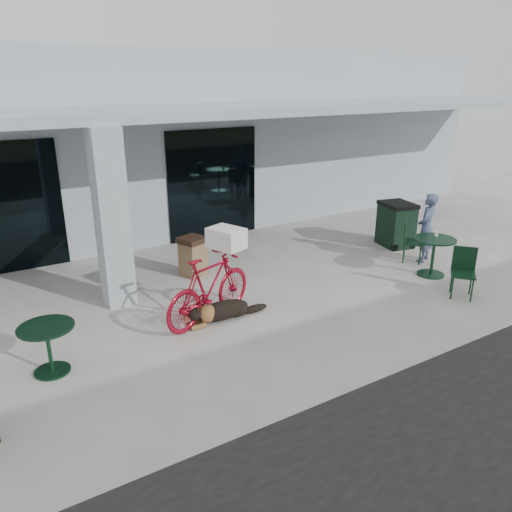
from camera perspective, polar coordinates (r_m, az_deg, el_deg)
ground at (r=8.08m, az=0.03°, el=-8.79°), size 80.00×80.00×0.00m
building at (r=15.10m, az=-17.60°, el=12.75°), size 22.00×7.00×4.50m
storefront_glass_right at (r=12.58m, az=-4.95°, el=8.18°), size 2.40×0.06×2.70m
column at (r=8.94m, az=-16.15°, el=4.04°), size 0.50×0.50×3.12m
overhang at (r=10.36m, az=-10.90°, el=15.82°), size 22.00×2.80×0.18m
bicycle at (r=8.28m, az=-5.36°, el=-3.67°), size 2.01×1.19×1.16m
laundry_basket at (r=8.33m, az=-3.41°, el=2.06°), size 0.60×0.69×0.34m
dog at (r=8.43m, az=-3.87°, el=-6.11°), size 1.15×0.42×0.38m
cup_near_dog at (r=8.20m, az=-8.45°, el=-8.14°), size 0.10×0.10×0.11m
cafe_table_near at (r=7.49m, az=-22.56°, el=-9.84°), size 0.84×0.84×0.71m
cafe_table_far at (r=10.82m, az=19.55°, el=-0.10°), size 0.87×0.87×0.79m
cafe_chair_far_a at (r=11.47m, az=17.53°, el=1.59°), size 0.62×0.62×0.93m
cafe_chair_far_b at (r=9.92m, az=22.60°, el=-1.87°), size 0.62×0.62×0.93m
person at (r=11.50m, az=18.90°, el=3.06°), size 0.66×0.58×1.53m
cup_on_table at (r=10.86m, az=19.89°, el=2.41°), size 0.07×0.07×0.10m
trash_receptacle at (r=10.27m, az=-7.24°, el=-0.05°), size 0.61×0.61×0.82m
wheeled_bin at (r=12.46m, az=15.72°, el=3.51°), size 0.81×0.95×1.06m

